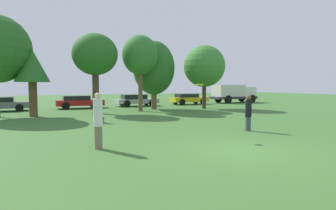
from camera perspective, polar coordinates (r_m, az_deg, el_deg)
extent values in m
plane|color=#3D6B2D|center=(9.81, 14.85, -9.00)|extent=(120.00, 120.00, 0.00)
cylinder|color=#726651|center=(9.96, -14.00, -6.47)|extent=(0.27, 0.27, 0.79)
cylinder|color=silver|center=(9.84, -14.08, -1.46)|extent=(0.31, 0.31, 0.96)
sphere|color=beige|center=(9.81, -14.14, 1.86)|extent=(0.20, 0.20, 0.20)
cylinder|color=#3F3F47|center=(13.99, 16.01, -3.74)|extent=(0.25, 0.25, 0.67)
cylinder|color=black|center=(13.91, 16.06, -0.72)|extent=(0.30, 0.30, 0.81)
sphere|color=brown|center=(13.88, 16.11, 1.41)|extent=(0.25, 0.25, 0.25)
cylinder|color=yellow|center=(11.72, 6.50, 4.15)|extent=(0.30, 0.30, 0.07)
cube|color=#726651|center=(16.87, -13.78, -2.92)|extent=(0.45, 0.37, 0.36)
cylinder|color=#A52633|center=(16.82, -13.80, -1.60)|extent=(0.34, 0.34, 0.42)
sphere|color=brown|center=(16.80, -13.82, -0.54)|extent=(0.23, 0.23, 0.23)
cylinder|color=brown|center=(21.66, -25.78, 1.05)|extent=(0.55, 0.55, 2.42)
cone|color=#286023|center=(21.68, -25.98, 7.32)|extent=(2.33, 2.33, 2.33)
cylinder|color=#473323|center=(22.49, -14.52, 2.95)|extent=(0.51, 0.51, 3.62)
ellipsoid|color=#286023|center=(22.61, -14.65, 9.96)|extent=(3.46, 3.46, 3.21)
cylinder|color=brown|center=(23.68, -5.66, 3.43)|extent=(0.36, 0.36, 3.89)
ellipsoid|color=#33702D|center=(23.82, -5.71, 10.10)|extent=(2.99, 2.99, 3.31)
cylinder|color=brown|center=(25.64, -2.89, 2.20)|extent=(0.50, 0.50, 2.73)
ellipsoid|color=#286023|center=(25.67, -2.91, 7.57)|extent=(3.79, 3.79, 4.87)
cylinder|color=#473323|center=(26.60, 7.37, 2.42)|extent=(0.38, 0.38, 2.90)
sphere|color=#3D7F33|center=(26.65, 7.42, 7.85)|extent=(3.89, 3.89, 3.89)
cube|color=slate|center=(27.39, -30.52, 0.00)|extent=(4.01, 1.93, 0.52)
cylinder|color=black|center=(28.23, -27.88, -0.24)|extent=(0.63, 0.20, 0.63)
cylinder|color=black|center=(26.43, -28.01, -0.50)|extent=(0.63, 0.20, 0.63)
cube|color=red|center=(27.86, -17.51, 0.46)|extent=(4.39, 1.83, 0.51)
cube|color=black|center=(27.79, -18.19, 1.38)|extent=(2.43, 1.57, 0.41)
cylinder|color=black|center=(28.93, -15.11, 0.22)|extent=(0.67, 0.19, 0.66)
cylinder|color=black|center=(27.26, -14.45, 0.01)|extent=(0.67, 0.19, 0.66)
cylinder|color=black|center=(28.55, -20.42, 0.06)|extent=(0.67, 0.19, 0.66)
cylinder|color=black|center=(26.86, -20.07, -0.17)|extent=(0.67, 0.19, 0.66)
cube|color=#B2B2B7|center=(29.61, -6.32, 0.80)|extent=(4.46, 1.88, 0.46)
cube|color=black|center=(29.47, -6.94, 1.69)|extent=(2.47, 1.61, 0.48)
cylinder|color=black|center=(30.91, -4.47, 0.61)|extent=(0.69, 0.20, 0.69)
cylinder|color=black|center=(29.29, -3.23, 0.43)|extent=(0.69, 0.20, 0.69)
cylinder|color=black|center=(30.02, -9.33, 0.47)|extent=(0.69, 0.20, 0.69)
cylinder|color=black|center=(28.36, -8.33, 0.27)|extent=(0.69, 0.20, 0.69)
cube|color=gold|center=(32.19, 4.33, 1.13)|extent=(4.41, 1.78, 0.52)
cube|color=black|center=(32.00, 3.83, 1.95)|extent=(2.44, 1.52, 0.41)
cylinder|color=black|center=(33.59, 5.62, 0.89)|extent=(0.70, 0.22, 0.70)
cylinder|color=black|center=(32.20, 7.15, 0.74)|extent=(0.70, 0.22, 0.70)
cylinder|color=black|center=(32.27, 1.52, 0.77)|extent=(0.70, 0.22, 0.70)
cylinder|color=black|center=(30.82, 2.93, 0.62)|extent=(0.70, 0.22, 0.70)
cube|color=#2D2D33|center=(36.21, 13.26, 1.49)|extent=(6.10, 2.18, 0.30)
cube|color=silver|center=(37.39, 15.51, 2.67)|extent=(1.99, 1.95, 1.19)
cube|color=beige|center=(35.65, 12.23, 2.87)|extent=(3.80, 2.11, 1.45)
cylinder|color=black|center=(38.33, 14.77, 1.37)|extent=(0.99, 0.27, 0.98)
cylinder|color=black|center=(36.84, 16.79, 1.23)|extent=(0.99, 0.27, 0.98)
cylinder|color=black|center=(35.99, 10.20, 1.28)|extent=(0.99, 0.27, 0.98)
cylinder|color=black|center=(34.40, 12.15, 1.12)|extent=(0.99, 0.27, 0.98)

